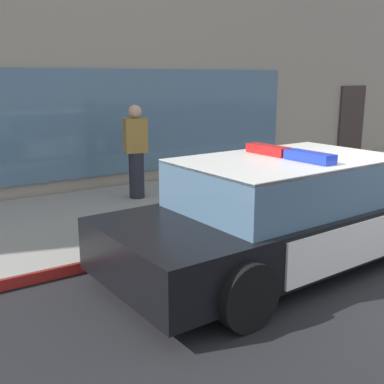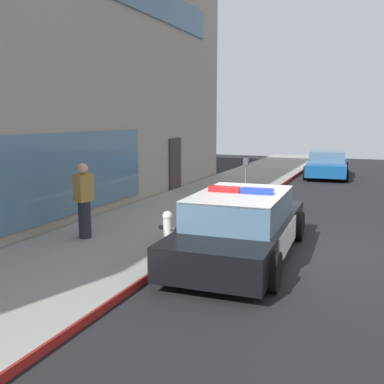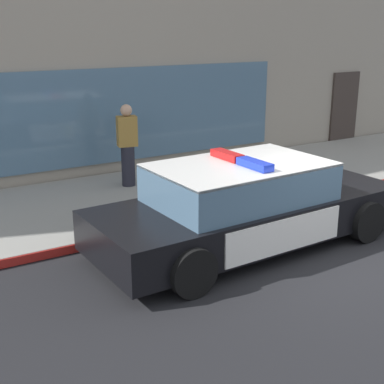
# 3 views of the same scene
# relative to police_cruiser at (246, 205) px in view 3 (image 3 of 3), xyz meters

# --- Properties ---
(ground) EXTENTS (48.00, 48.00, 0.00)m
(ground) POSITION_rel_police_cruiser_xyz_m (1.21, -1.33, -0.68)
(ground) COLOR black
(sidewalk) EXTENTS (48.00, 3.57, 0.15)m
(sidewalk) POSITION_rel_police_cruiser_xyz_m (1.21, 2.92, -0.61)
(sidewalk) COLOR gray
(sidewalk) RESTS_ON ground
(curb_red_paint) EXTENTS (28.80, 0.04, 0.14)m
(curb_red_paint) POSITION_rel_police_cruiser_xyz_m (1.21, 1.12, -0.61)
(curb_red_paint) COLOR maroon
(curb_red_paint) RESTS_ON ground
(police_cruiser) EXTENTS (5.20, 2.25, 1.49)m
(police_cruiser) POSITION_rel_police_cruiser_xyz_m (0.00, 0.00, 0.00)
(police_cruiser) COLOR black
(police_cruiser) RESTS_ON ground
(fire_hydrant) EXTENTS (0.34, 0.39, 0.73)m
(fire_hydrant) POSITION_rel_police_cruiser_xyz_m (-0.12, 1.63, -0.18)
(fire_hydrant) COLOR silver
(fire_hydrant) RESTS_ON sidewalk
(pedestrian_on_sidewalk) EXTENTS (0.45, 0.34, 1.71)m
(pedestrian_on_sidewalk) POSITION_rel_police_cruiser_xyz_m (-0.41, 3.59, 0.33)
(pedestrian_on_sidewalk) COLOR #23232D
(pedestrian_on_sidewalk) RESTS_ON sidewalk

